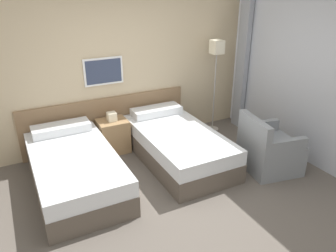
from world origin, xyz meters
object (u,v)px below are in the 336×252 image
Objects in this scene: bed_near_door at (75,169)px; nightstand at (113,135)px; armchair at (268,151)px; bed_near_window at (177,145)px; floor_lamp at (216,59)px.

bed_near_door is 1.10m from nightstand.
armchair reaches higher than nightstand.
bed_near_window is 2.28× the size of armchair.
armchair is (1.09, -0.86, 0.03)m from bed_near_window.
floor_lamp is (1.98, -0.03, 1.09)m from nightstand.
bed_near_door is 1.00× the size of bed_near_window.
bed_near_door is 2.28× the size of armchair.
floor_lamp reaches higher than bed_near_door.
bed_near_window is 1.77m from floor_lamp.
bed_near_window is (1.61, 0.00, 0.00)m from bed_near_door.
bed_near_window is 2.92× the size of nightstand.
nightstand is at bearing 179.27° from floor_lamp.
nightstand is 0.78× the size of armchair.
nightstand is 0.41× the size of floor_lamp.
floor_lamp is 1.91× the size of armchair.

